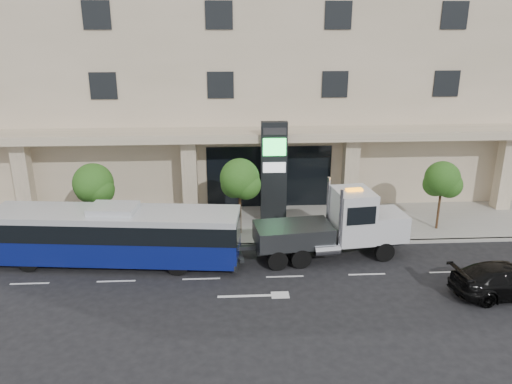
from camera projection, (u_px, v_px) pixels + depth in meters
The scene contains 11 objects.
ground at pixel (282, 262), 25.36m from camera, with size 120.00×120.00×0.00m, color black.
sidewalk at pixel (273, 224), 30.06m from camera, with size 120.00×6.00×0.15m, color gray.
curb at pixel (278, 245), 27.23m from camera, with size 120.00×0.30×0.15m, color gray.
convention_center at pixel (262, 46), 36.75m from camera, with size 60.00×17.60×20.00m.
tree_left at pixel (94, 186), 27.22m from camera, with size 2.27×2.20×4.22m.
tree_mid at pixel (240, 181), 27.61m from camera, with size 2.28×2.20×4.38m.
tree_right at pixel (443, 181), 28.30m from camera, with size 2.10×2.00×4.04m.
city_bus at pixel (116, 234), 24.79m from camera, with size 12.49×3.87×3.11m.
tow_truck at pixel (337, 227), 25.54m from camera, with size 8.88×3.04×4.02m.
black_sedan at pixel (508, 280), 22.13m from camera, with size 2.06×5.06×1.47m, color black.
signage_pylon at pixel (274, 172), 29.32m from camera, with size 1.53×0.59×6.09m.
Camera 1 is at (-2.60, -22.76, 11.52)m, focal length 35.00 mm.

